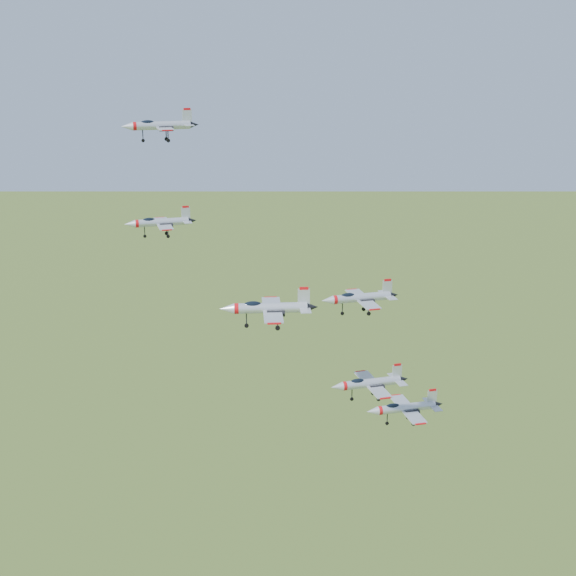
{
  "coord_description": "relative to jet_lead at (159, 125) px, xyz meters",
  "views": [
    {
      "loc": [
        7.88,
        -116.07,
        176.72
      ],
      "look_at": [
        9.11,
        -1.88,
        141.82
      ],
      "focal_mm": 50.0,
      "sensor_mm": 36.0,
      "label": 1
    }
  ],
  "objects": [
    {
      "name": "jet_left_low",
      "position": [
        31.74,
        -14.96,
        -24.72
      ],
      "size": [
        12.43,
        10.52,
        3.36
      ],
      "rotation": [
        0.0,
        0.0,
        0.25
      ],
      "color": "#B3B9C0"
    },
    {
      "name": "jet_right_low",
      "position": [
        31.76,
        -30.67,
        -32.07
      ],
      "size": [
        11.25,
        9.54,
        3.05
      ],
      "rotation": [
        0.0,
        0.0,
        0.26
      ],
      "color": "#B3B9C0"
    },
    {
      "name": "jet_right_high",
      "position": [
        17.89,
        -31.56,
        -20.79
      ],
      "size": [
        13.18,
        10.88,
        3.52
      ],
      "rotation": [
        0.0,
        0.0,
        0.05
      ],
      "color": "#B3B9C0"
    },
    {
      "name": "jet_trail",
      "position": [
        39.19,
        -16.53,
        -42.59
      ],
      "size": [
        12.85,
        10.85,
        3.46
      ],
      "rotation": [
        0.0,
        0.0,
        0.23
      ],
      "color": "#B3B9C0"
    },
    {
      "name": "jet_left_high",
      "position": [
        1.67,
        -15.26,
        -12.73
      ],
      "size": [
        10.61,
        8.99,
        2.87
      ],
      "rotation": [
        0.0,
        0.0,
        0.26
      ],
      "color": "#B3B9C0"
    },
    {
      "name": "jet_lead",
      "position": [
        0.0,
        0.0,
        0.0
      ],
      "size": [
        12.49,
        10.6,
        3.39
      ],
      "rotation": [
        0.0,
        0.0,
        0.27
      ],
      "color": "#B3B9C0"
    }
  ]
}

